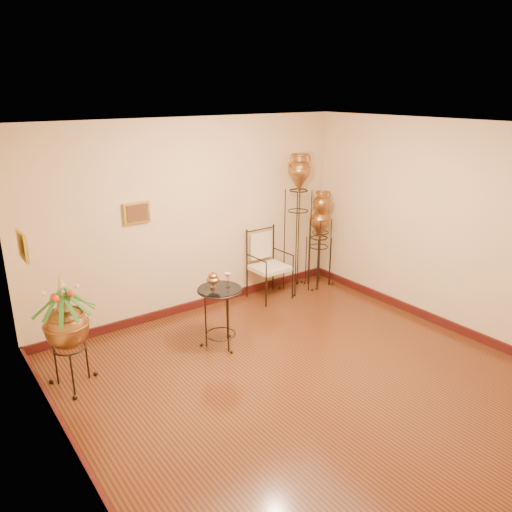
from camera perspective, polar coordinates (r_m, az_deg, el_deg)
ground at (r=5.86m, az=5.62°, el=-14.08°), size 5.00×5.00×0.00m
room_shell at (r=5.14m, az=6.13°, el=2.42°), size 5.02×5.02×2.81m
amphora_tall at (r=7.92m, az=4.80°, el=3.83°), size 0.49×0.49×2.24m
amphora_mid at (r=8.27m, az=7.34°, el=2.02°), size 0.36×0.36×1.62m
amphora_short at (r=8.35m, az=7.19°, el=1.18°), size 0.44×0.44×1.36m
planter_urn at (r=5.76m, az=-20.88°, el=-7.17°), size 0.93×0.93×1.38m
armchair at (r=7.77m, az=1.60°, el=-1.04°), size 0.62×0.58×1.09m
side_table at (r=6.38m, az=-4.11°, el=-6.87°), size 0.64×0.64×1.01m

